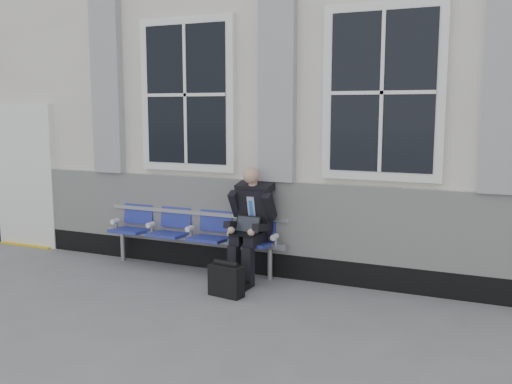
% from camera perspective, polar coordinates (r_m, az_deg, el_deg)
% --- Properties ---
extents(ground, '(70.00, 70.00, 0.00)m').
position_cam_1_polar(ground, '(5.62, 5.14, -13.38)').
color(ground, slate).
rests_on(ground, ground).
extents(station_building, '(14.40, 4.40, 4.49)m').
position_cam_1_polar(station_building, '(8.59, 12.87, 9.10)').
color(station_building, silver).
rests_on(station_building, ground).
extents(bench, '(2.60, 0.47, 0.91)m').
position_cam_1_polar(bench, '(7.44, -6.37, -3.54)').
color(bench, '#9EA0A3').
rests_on(bench, ground).
extents(businessman, '(0.55, 0.74, 1.39)m').
position_cam_1_polar(businessman, '(6.87, -0.49, -2.75)').
color(businessman, black).
rests_on(businessman, ground).
extents(briefcase, '(0.41, 0.22, 0.40)m').
position_cam_1_polar(briefcase, '(6.42, -3.00, -8.78)').
color(briefcase, black).
rests_on(briefcase, ground).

